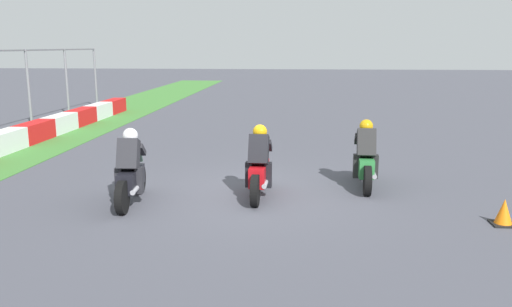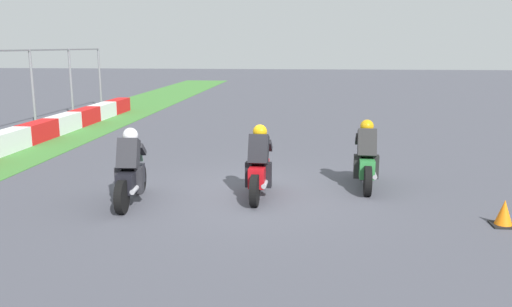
{
  "view_description": "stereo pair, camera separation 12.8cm",
  "coord_description": "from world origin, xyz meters",
  "px_view_note": "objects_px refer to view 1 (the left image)",
  "views": [
    {
      "loc": [
        -10.59,
        -0.94,
        3.11
      ],
      "look_at": [
        -0.05,
        -0.05,
        0.9
      ],
      "focal_mm": 36.33,
      "sensor_mm": 36.0,
      "label": 1
    },
    {
      "loc": [
        -10.57,
        -1.07,
        3.11
      ],
      "look_at": [
        -0.05,
        -0.05,
        0.9
      ],
      "focal_mm": 36.33,
      "sensor_mm": 36.0,
      "label": 2
    }
  ],
  "objects_px": {
    "rider_lane_a": "(365,160)",
    "rider_lane_c": "(131,173)",
    "rider_lane_b": "(259,168)",
    "traffic_cone": "(504,213)"
  },
  "relations": [
    {
      "from": "rider_lane_a",
      "to": "rider_lane_c",
      "type": "xyz_separation_m",
      "value": [
        -1.64,
        4.82,
        0.0
      ]
    },
    {
      "from": "rider_lane_a",
      "to": "rider_lane_b",
      "type": "height_order",
      "value": "same"
    },
    {
      "from": "rider_lane_a",
      "to": "traffic_cone",
      "type": "xyz_separation_m",
      "value": [
        -2.35,
        -2.14,
        -0.41
      ]
    },
    {
      "from": "rider_lane_b",
      "to": "traffic_cone",
      "type": "height_order",
      "value": "rider_lane_b"
    },
    {
      "from": "rider_lane_b",
      "to": "traffic_cone",
      "type": "xyz_separation_m",
      "value": [
        -1.39,
        -4.44,
        -0.41
      ]
    },
    {
      "from": "traffic_cone",
      "to": "rider_lane_a",
      "type": "bearing_deg",
      "value": 42.35
    },
    {
      "from": "rider_lane_a",
      "to": "rider_lane_c",
      "type": "distance_m",
      "value": 5.09
    },
    {
      "from": "rider_lane_a",
      "to": "rider_lane_c",
      "type": "height_order",
      "value": "same"
    },
    {
      "from": "rider_lane_b",
      "to": "rider_lane_c",
      "type": "bearing_deg",
      "value": 107.1
    },
    {
      "from": "rider_lane_a",
      "to": "traffic_cone",
      "type": "distance_m",
      "value": 3.21
    }
  ]
}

